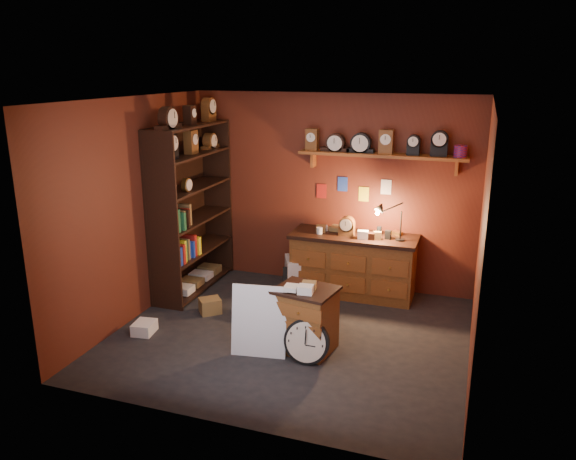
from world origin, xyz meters
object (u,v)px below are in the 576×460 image
(workbench, at_px, (353,261))
(big_round_clock, at_px, (307,342))
(shelving_unit, at_px, (189,202))
(low_cabinet, at_px, (305,317))

(workbench, bearing_deg, big_round_clock, -91.29)
(shelving_unit, height_order, big_round_clock, shelving_unit)
(low_cabinet, distance_m, big_round_clock, 0.33)
(shelving_unit, relative_size, workbench, 1.51)
(workbench, relative_size, low_cabinet, 2.10)
(shelving_unit, relative_size, low_cabinet, 3.17)
(big_round_clock, bearing_deg, low_cabinet, 109.77)
(shelving_unit, height_order, workbench, shelving_unit)
(shelving_unit, bearing_deg, workbench, 12.67)
(low_cabinet, bearing_deg, shelving_unit, 159.08)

